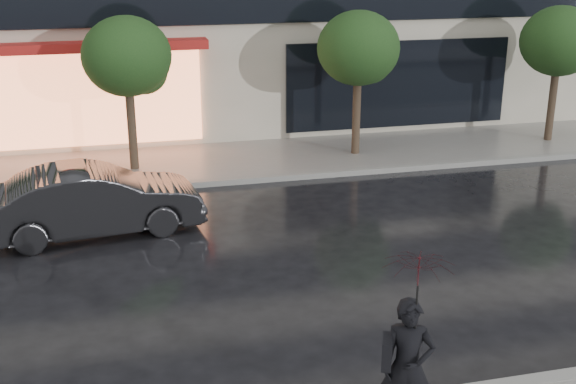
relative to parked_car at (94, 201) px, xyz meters
name	(u,v)px	position (x,y,z in m)	size (l,w,h in m)	color
ground	(383,365)	(3.94, -6.00, -0.71)	(120.00, 120.00, 0.00)	black
sidewalk_far	(247,160)	(3.94, 4.25, -0.65)	(60.00, 3.50, 0.12)	slate
curb_far	(260,179)	(3.94, 2.50, -0.64)	(60.00, 0.25, 0.14)	gray
tree_mid_west	(129,59)	(1.00, 4.03, 2.21)	(2.20, 2.20, 3.99)	#33261C
tree_mid_east	(360,51)	(7.00, 4.03, 2.21)	(2.20, 2.20, 3.99)	#33261C
tree_far_east	(560,44)	(13.00, 4.03, 2.21)	(2.20, 2.20, 3.99)	#33261C
parked_car	(94,201)	(0.00, 0.00, 0.00)	(1.50, 4.30, 1.42)	black
pedestrian_with_umbrella	(413,324)	(3.65, -7.51, 0.82)	(1.07, 1.08, 2.27)	black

